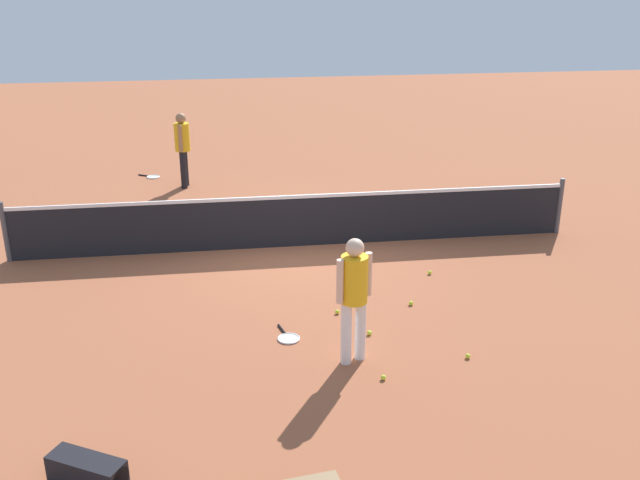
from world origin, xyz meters
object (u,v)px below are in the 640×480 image
at_px(tennis_ball_stray_right, 337,312).
at_px(tennis_ball_by_net, 468,356).
at_px(player_far_side, 182,144).
at_px(tennis_ball_near_player, 411,303).
at_px(player_near_side, 354,290).
at_px(tennis_racket_near_player, 288,338).
at_px(equipment_bag, 90,471).
at_px(tennis_racket_far_player, 152,177).
at_px(tennis_ball_midcourt, 430,273).
at_px(tennis_ball_baseline, 383,377).
at_px(tennis_ball_stray_left, 369,333).

bearing_deg(tennis_ball_stray_right, tennis_ball_by_net, -45.16).
xyz_separation_m(player_far_side, tennis_ball_near_player, (3.57, -6.65, -0.98)).
xyz_separation_m(player_near_side, tennis_racket_near_player, (-0.78, 0.70, -1.00)).
distance_m(player_near_side, tennis_ball_by_net, 1.80).
height_order(tennis_ball_by_net, equipment_bag, equipment_bag).
distance_m(tennis_racket_near_player, equipment_bag, 3.47).
bearing_deg(equipment_bag, tennis_racket_far_player, 91.05).
bearing_deg(tennis_ball_stray_right, tennis_racket_far_player, 112.85).
bearing_deg(tennis_ball_midcourt, tennis_ball_near_player, -119.30).
height_order(tennis_ball_near_player, equipment_bag, equipment_bag).
distance_m(player_near_side, tennis_ball_baseline, 1.14).
xyz_separation_m(tennis_racket_near_player, tennis_ball_stray_right, (0.79, 0.63, 0.02)).
height_order(tennis_racket_near_player, tennis_ball_by_net, tennis_ball_by_net).
relative_size(tennis_ball_baseline, tennis_ball_stray_left, 1.00).
height_order(player_near_side, tennis_racket_near_player, player_near_side).
relative_size(tennis_ball_midcourt, tennis_ball_stray_right, 1.00).
bearing_deg(player_far_side, tennis_ball_stray_left, -69.75).
relative_size(player_near_side, tennis_racket_far_player, 2.90).
bearing_deg(equipment_bag, tennis_ball_midcourt, 43.15).
distance_m(tennis_ball_baseline, tennis_ball_stray_left, 1.15).
height_order(player_near_side, player_far_side, same).
xyz_separation_m(player_near_side, equipment_bag, (-3.02, -1.96, -0.87)).
relative_size(tennis_racket_near_player, tennis_ball_stray_left, 9.19).
height_order(tennis_racket_near_player, tennis_racket_far_player, same).
bearing_deg(tennis_ball_by_net, player_far_side, 115.28).
xyz_separation_m(tennis_racket_far_player, tennis_ball_near_player, (4.38, -7.55, 0.02)).
bearing_deg(tennis_racket_far_player, player_near_side, -70.33).
distance_m(tennis_ball_by_net, tennis_ball_stray_right, 2.11).
xyz_separation_m(tennis_ball_near_player, tennis_ball_stray_left, (-0.81, -0.82, 0.00)).
bearing_deg(tennis_ball_stray_left, tennis_racket_far_player, 113.10).
xyz_separation_m(tennis_ball_baseline, equipment_bag, (-3.31, -1.44, 0.11)).
xyz_separation_m(tennis_ball_stray_left, tennis_ball_stray_right, (-0.34, 0.70, 0.00)).
bearing_deg(tennis_ball_midcourt, tennis_ball_by_net, -95.59).
relative_size(player_far_side, tennis_racket_far_player, 2.90).
xyz_separation_m(tennis_racket_far_player, tennis_ball_by_net, (4.72, -9.17, 0.02)).
distance_m(tennis_ball_near_player, tennis_ball_by_net, 1.66).
bearing_deg(tennis_ball_by_net, tennis_ball_near_player, 101.75).
relative_size(player_near_side, tennis_ball_stray_left, 25.76).
bearing_deg(tennis_ball_near_player, tennis_ball_stray_right, -173.75).
bearing_deg(equipment_bag, player_near_side, 32.94).
height_order(tennis_racket_near_player, equipment_bag, equipment_bag).
xyz_separation_m(player_near_side, tennis_ball_stray_left, (0.35, 0.63, -0.98)).
xyz_separation_m(tennis_ball_stray_left, equipment_bag, (-3.37, -2.59, 0.11)).
xyz_separation_m(tennis_racket_near_player, tennis_racket_far_player, (-2.44, 8.31, 0.00)).
height_order(player_far_side, tennis_ball_by_net, player_far_side).
bearing_deg(tennis_racket_near_player, tennis_ball_midcourt, 35.73).
height_order(tennis_ball_near_player, tennis_ball_stray_right, same).
distance_m(tennis_ball_midcourt, equipment_bag, 6.56).
bearing_deg(tennis_ball_by_net, player_near_side, 173.80).
distance_m(player_far_side, tennis_ball_baseline, 9.09).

